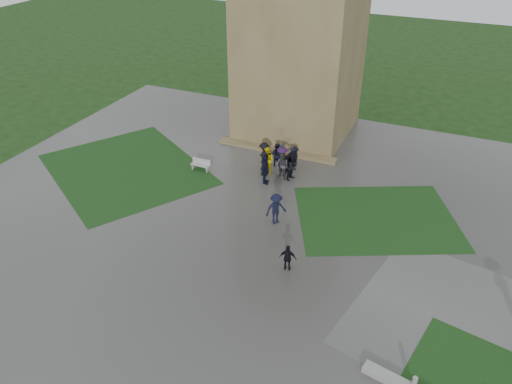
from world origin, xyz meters
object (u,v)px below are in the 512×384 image
at_px(bench, 201,164).
at_px(tower, 302,12).
at_px(pedestrian_mid, 276,209).
at_px(pedestrian_near, 288,258).

bearing_deg(bench, tower, 66.05).
distance_m(pedestrian_mid, pedestrian_near, 4.15).
height_order(tower, pedestrian_mid, tower).
relative_size(tower, pedestrian_near, 12.21).
distance_m(bench, pedestrian_near, 11.75).
xyz_separation_m(tower, pedestrian_near, (5.35, -16.42, -8.24)).
bearing_deg(pedestrian_mid, tower, 60.32).
xyz_separation_m(tower, pedestrian_mid, (3.28, -12.83, -8.03)).
height_order(pedestrian_mid, pedestrian_near, pedestrian_mid).
bearing_deg(bench, pedestrian_mid, -29.91).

